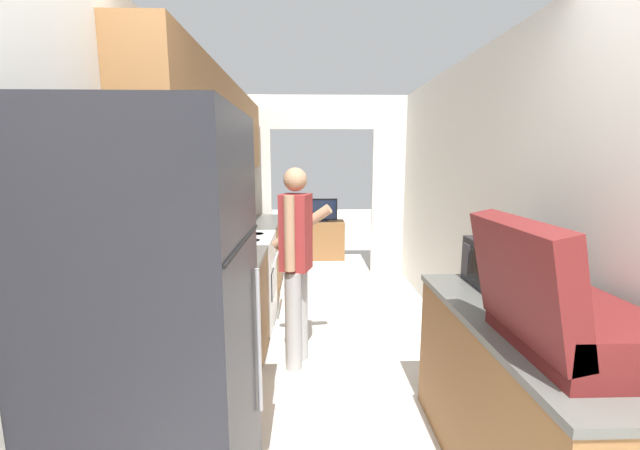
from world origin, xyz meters
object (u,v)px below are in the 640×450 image
Objects in this scene: refrigerator at (160,337)px; person at (296,263)px; microwave at (507,266)px; range_oven at (242,280)px; tv_cabinet at (321,240)px; suitcase at (559,312)px; television at (321,210)px.

person is (0.52, 1.44, -0.07)m from refrigerator.
person is at bearing 147.37° from microwave.
tv_cabinet is (0.87, 2.63, -0.14)m from range_oven.
television is at bearing 98.71° from suitcase.
suitcase is 0.78m from microwave.
television is at bearing 102.66° from microwave.
suitcase is 0.83× the size of tv_cabinet.
suitcase is at bearing -103.51° from microwave.
microwave is at bearing 76.49° from suitcase.
refrigerator reaches higher than range_oven.
range_oven is 1.98× the size of television.
person is 3.03× the size of television.
suitcase reaches higher than tv_cabinet.
refrigerator is 4.97m from tv_cabinet.
range_oven reaches higher than tv_cabinet.
refrigerator is 4.03× the size of microwave.
range_oven is 2.93m from suitcase.
person is (0.56, -0.80, 0.39)m from range_oven.
microwave is (1.81, -1.60, 0.58)m from range_oven.
refrigerator is 1.77× the size of range_oven.
refrigerator reaches higher than microwave.
person is 3.48× the size of microwave.
television is (0.87, 2.58, 0.36)m from range_oven.
person is at bearing 70.24° from refrigerator.
refrigerator is at bearing 175.61° from suitcase.
range_oven reaches higher than television.
tv_cabinet is at bearing 102.54° from microwave.
refrigerator is 1.60m from suitcase.
tv_cabinet is at bearing 71.59° from range_oven.
refrigerator is 1.53m from person.
range_oven is at bearing 51.90° from person.
range_oven is at bearing 91.19° from refrigerator.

